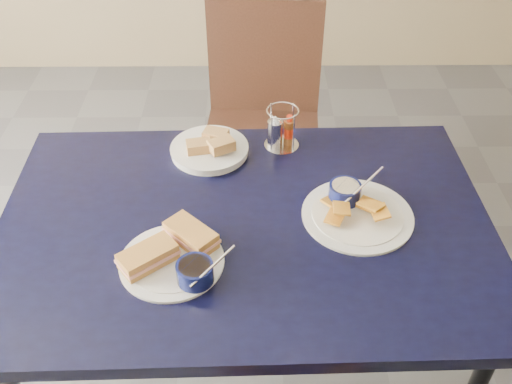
{
  "coord_description": "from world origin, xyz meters",
  "views": [
    {
      "loc": [
        -0.11,
        -0.95,
        1.81
      ],
      "look_at": [
        -0.1,
        0.22,
        0.82
      ],
      "focal_mm": 40.0,
      "sensor_mm": 36.0,
      "label": 1
    }
  ],
  "objects_px": {
    "sandwich_plate": "(175,256)",
    "dining_table": "(245,237)",
    "plantain_plate": "(353,207)",
    "bread_basket": "(210,148)",
    "condiment_caddy": "(280,131)",
    "chair_far": "(262,108)"
  },
  "relations": [
    {
      "from": "plantain_plate",
      "to": "bread_basket",
      "type": "distance_m",
      "value": 0.49
    },
    {
      "from": "bread_basket",
      "to": "condiment_caddy",
      "type": "distance_m",
      "value": 0.23
    },
    {
      "from": "sandwich_plate",
      "to": "dining_table",
      "type": "bearing_deg",
      "value": 41.12
    },
    {
      "from": "chair_far",
      "to": "sandwich_plate",
      "type": "height_order",
      "value": "chair_far"
    },
    {
      "from": "dining_table",
      "to": "sandwich_plate",
      "type": "height_order",
      "value": "sandwich_plate"
    },
    {
      "from": "chair_far",
      "to": "sandwich_plate",
      "type": "xyz_separation_m",
      "value": [
        -0.23,
        -1.04,
        0.22
      ]
    },
    {
      "from": "bread_basket",
      "to": "sandwich_plate",
      "type": "bearing_deg",
      "value": -97.59
    },
    {
      "from": "chair_far",
      "to": "plantain_plate",
      "type": "bearing_deg",
      "value": -74.47
    },
    {
      "from": "plantain_plate",
      "to": "condiment_caddy",
      "type": "distance_m",
      "value": 0.37
    },
    {
      "from": "sandwich_plate",
      "to": "condiment_caddy",
      "type": "relative_size",
      "value": 2.21
    },
    {
      "from": "bread_basket",
      "to": "condiment_caddy",
      "type": "height_order",
      "value": "condiment_caddy"
    },
    {
      "from": "sandwich_plate",
      "to": "plantain_plate",
      "type": "bearing_deg",
      "value": 21.57
    },
    {
      "from": "plantain_plate",
      "to": "condiment_caddy",
      "type": "height_order",
      "value": "condiment_caddy"
    },
    {
      "from": "dining_table",
      "to": "plantain_plate",
      "type": "distance_m",
      "value": 0.31
    },
    {
      "from": "dining_table",
      "to": "bread_basket",
      "type": "bearing_deg",
      "value": 109.4
    },
    {
      "from": "dining_table",
      "to": "chair_far",
      "type": "height_order",
      "value": "chair_far"
    },
    {
      "from": "bread_basket",
      "to": "condiment_caddy",
      "type": "xyz_separation_m",
      "value": [
        0.22,
        0.04,
        0.04
      ]
    },
    {
      "from": "sandwich_plate",
      "to": "condiment_caddy",
      "type": "distance_m",
      "value": 0.58
    },
    {
      "from": "dining_table",
      "to": "chair_far",
      "type": "distance_m",
      "value": 0.9
    },
    {
      "from": "dining_table",
      "to": "bread_basket",
      "type": "relative_size",
      "value": 5.69
    },
    {
      "from": "dining_table",
      "to": "chair_far",
      "type": "xyz_separation_m",
      "value": [
        0.06,
        0.89,
        -0.13
      ]
    },
    {
      "from": "chair_far",
      "to": "dining_table",
      "type": "bearing_deg",
      "value": -93.89
    }
  ]
}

